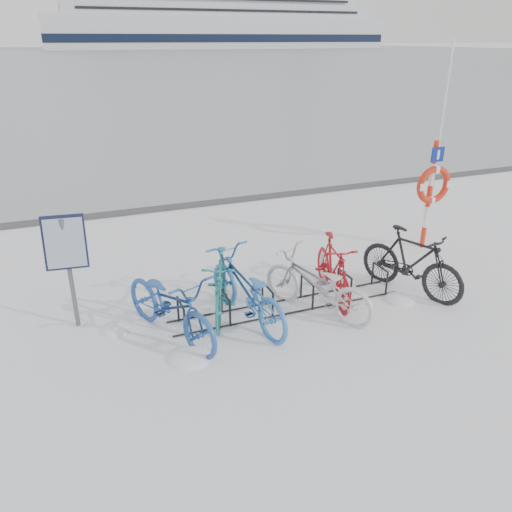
{
  "coord_description": "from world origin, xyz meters",
  "views": [
    {
      "loc": [
        -3.14,
        -6.64,
        4.14
      ],
      "look_at": [
        -0.33,
        0.6,
        0.75
      ],
      "focal_mm": 35.0,
      "sensor_mm": 36.0,
      "label": 1
    }
  ],
  "objects_px": {
    "info_board": "(66,249)",
    "lifebuoy_station": "(433,185)",
    "bike_rack": "(287,298)",
    "cruise_ferry": "(219,16)"
  },
  "relations": [
    {
      "from": "info_board",
      "to": "lifebuoy_station",
      "type": "xyz_separation_m",
      "value": [
        7.13,
        0.65,
        0.08
      ]
    },
    {
      "from": "bike_rack",
      "to": "lifebuoy_station",
      "type": "relative_size",
      "value": 0.96
    },
    {
      "from": "bike_rack",
      "to": "info_board",
      "type": "xyz_separation_m",
      "value": [
        -3.3,
        0.65,
        1.13
      ]
    },
    {
      "from": "info_board",
      "to": "lifebuoy_station",
      "type": "relative_size",
      "value": 0.44
    },
    {
      "from": "info_board",
      "to": "cruise_ferry",
      "type": "height_order",
      "value": "cruise_ferry"
    },
    {
      "from": "cruise_ferry",
      "to": "bike_rack",
      "type": "bearing_deg",
      "value": -107.12
    },
    {
      "from": "bike_rack",
      "to": "info_board",
      "type": "distance_m",
      "value": 3.55
    },
    {
      "from": "info_board",
      "to": "cruise_ferry",
      "type": "distance_m",
      "value": 236.05
    },
    {
      "from": "bike_rack",
      "to": "cruise_ferry",
      "type": "xyz_separation_m",
      "value": [
        69.28,
        224.94,
        13.16
      ]
    },
    {
      "from": "lifebuoy_station",
      "to": "cruise_ferry",
      "type": "distance_m",
      "value": 233.33
    }
  ]
}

